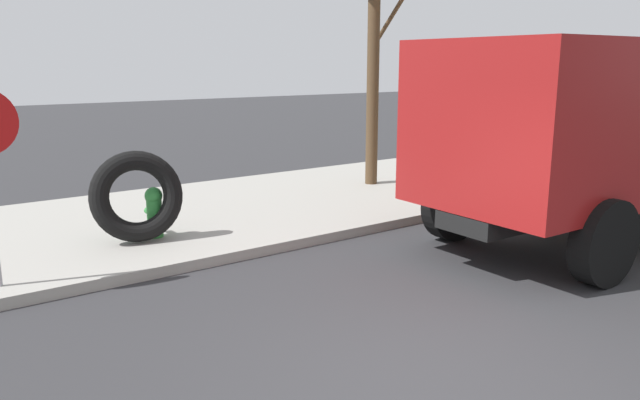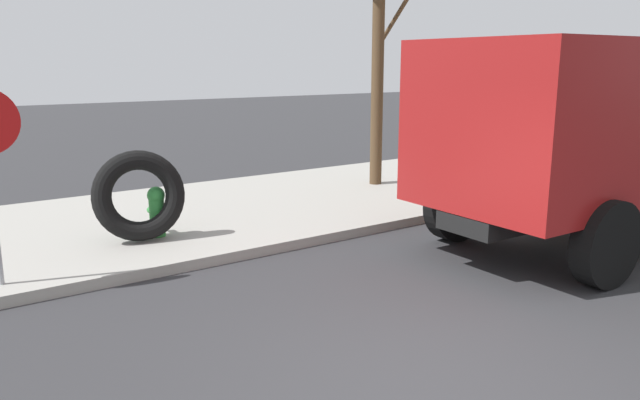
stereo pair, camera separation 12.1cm
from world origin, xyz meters
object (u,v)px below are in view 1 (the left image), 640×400
object	(u,v)px
fire_hydrant	(155,211)
bare_tree	(372,72)
loose_tire	(137,196)
dump_truck_orange	(613,135)

from	to	relation	value
fire_hydrant	bare_tree	xyz separation A→B (m)	(5.34, 1.30, 1.96)
loose_tire	bare_tree	distance (m)	6.04
loose_tire	dump_truck_orange	world-z (taller)	dump_truck_orange
fire_hydrant	loose_tire	bearing A→B (deg)	-162.68
fire_hydrant	dump_truck_orange	world-z (taller)	dump_truck_orange
loose_tire	bare_tree	xyz separation A→B (m)	(5.63, 1.39, 1.69)
fire_hydrant	loose_tire	size ratio (longest dim) A/B	0.58
bare_tree	fire_hydrant	bearing A→B (deg)	-166.27
fire_hydrant	dump_truck_orange	size ratio (longest dim) A/B	0.11
fire_hydrant	bare_tree	distance (m)	5.84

